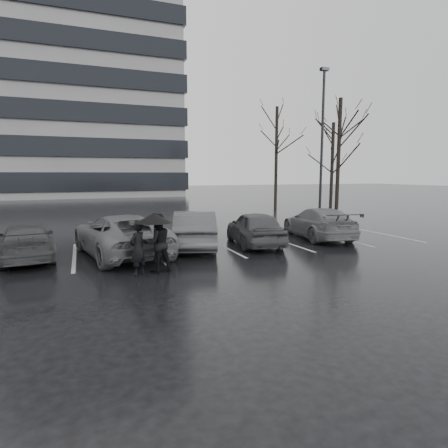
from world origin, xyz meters
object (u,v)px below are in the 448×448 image
pedestrian_left (138,248)px  tree_east (338,158)px  lamp_post (322,152)px  tree_north (276,158)px  car_east (318,223)px  tree_ne (332,167)px  car_west_a (195,229)px  car_main (255,228)px  pedestrian_right (158,243)px  car_west_c (27,242)px  car_west_b (120,235)px

pedestrian_left → tree_east: 18.94m
lamp_post → tree_east: (2.49, 1.55, -0.26)m
lamp_post → tree_north: size_ratio=1.10×
car_east → pedestrian_left: bearing=31.6°
pedestrian_left → tree_north: (14.22, 17.80, 3.47)m
tree_ne → tree_north: (-3.50, 3.00, 0.75)m
tree_north → car_west_a: bearing=-128.5°
car_main → pedestrian_right: pedestrian_right is taller
car_west_c → tree_north: (17.48, 14.45, 3.64)m
pedestrian_right → tree_ne: (17.12, 14.67, 2.63)m
car_east → lamp_post: bearing=-116.0°
pedestrian_left → tree_ne: size_ratio=0.22×
car_west_c → lamp_post: (16.00, 5.90, 3.65)m
pedestrian_left → tree_north: 23.04m
pedestrian_left → tree_east: bearing=175.2°
car_west_c → tree_ne: size_ratio=0.60×
lamp_post → tree_ne: size_ratio=1.33×
pedestrian_right → tree_north: (13.62, 17.67, 3.38)m
car_west_a → pedestrian_left: size_ratio=2.87×
car_main → tree_ne: (12.57, 11.82, 2.80)m
car_west_c → tree_ne: 24.08m
tree_east → tree_north: (-1.00, 7.00, 0.25)m
car_main → car_west_c: size_ratio=0.98×
lamp_post → tree_ne: lamp_post is taller
lamp_post → car_main: bearing=-140.4°
tree_north → car_west_c: bearing=-140.4°
car_west_a → tree_ne: bearing=-126.7°
car_west_b → tree_east: bearing=-163.9°
car_main → tree_ne: 17.48m
car_east → tree_north: (5.62, 14.32, 3.56)m
car_main → pedestrian_left: (-5.15, -2.98, 0.08)m
car_main → car_west_b: 5.35m
car_east → pedestrian_left: size_ratio=3.06×
pedestrian_right → lamp_post: lamp_post is taller
lamp_post → car_east: bearing=-125.6°
pedestrian_left → tree_ne: bearing=179.7°
car_main → tree_ne: bearing=-128.0°
car_west_a → tree_ne: (15.05, 11.53, 2.76)m
car_west_b → tree_ne: 21.68m
tree_east → lamp_post: bearing=-148.0°
car_west_a → pedestrian_left: 4.22m
car_west_b → tree_north: 21.02m
car_west_b → lamp_post: (12.94, 6.33, 3.52)m
car_west_c → car_east: car_east is taller
car_east → tree_ne: 14.81m
pedestrian_left → car_west_a: bearing=-169.4°
pedestrian_right → lamp_post: (12.14, 9.12, 3.39)m
car_west_b → car_east: (8.80, 0.56, -0.04)m
car_west_b → tree_north: (14.42, 14.88, 3.51)m
car_west_a → car_east: size_ratio=0.94×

